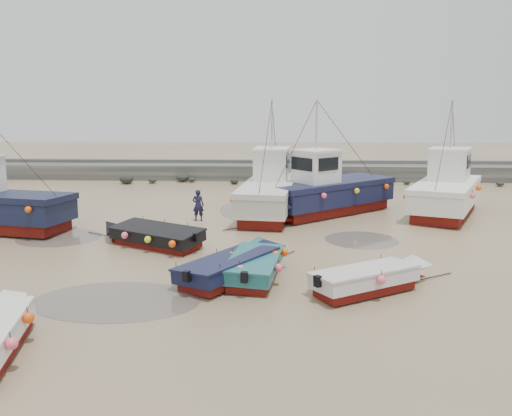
# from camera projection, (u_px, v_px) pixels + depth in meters

# --- Properties ---
(ground) EXTENTS (120.00, 120.00, 0.00)m
(ground) POSITION_uv_depth(u_px,v_px,m) (216.00, 267.00, 18.96)
(ground) COLOR #A0875F
(ground) RESTS_ON ground
(seawall) EXTENTS (60.00, 4.92, 1.50)m
(seawall) POSITION_uv_depth(u_px,v_px,m) (249.00, 172.00, 40.32)
(seawall) COLOR slate
(seawall) RESTS_ON ground
(puddle_a) EXTENTS (5.35, 5.35, 0.01)m
(puddle_a) POSITION_uv_depth(u_px,v_px,m) (117.00, 301.00, 15.75)
(puddle_a) COLOR #585047
(puddle_a) RESTS_ON ground
(puddle_b) EXTENTS (3.35, 3.35, 0.01)m
(puddle_b) POSITION_uv_depth(u_px,v_px,m) (362.00, 240.00, 22.70)
(puddle_b) COLOR #585047
(puddle_b) RESTS_ON ground
(puddle_c) EXTENTS (3.86, 3.86, 0.01)m
(puddle_c) POSITION_uv_depth(u_px,v_px,m) (59.00, 237.00, 23.11)
(puddle_c) COLOR #585047
(puddle_c) RESTS_ON ground
(puddle_d) EXTENTS (6.14, 6.14, 0.01)m
(puddle_d) POSITION_uv_depth(u_px,v_px,m) (272.00, 209.00, 29.29)
(puddle_d) COLOR #585047
(puddle_d) RESTS_ON ground
(dinghy_1) EXTENTS (4.29, 5.59, 1.43)m
(dinghy_1) POSITION_uv_depth(u_px,v_px,m) (236.00, 263.00, 17.74)
(dinghy_1) COLOR maroon
(dinghy_1) RESTS_ON ground
(dinghy_2) EXTENTS (2.48, 5.81, 1.43)m
(dinghy_2) POSITION_uv_depth(u_px,v_px,m) (256.00, 261.00, 17.92)
(dinghy_2) COLOR maroon
(dinghy_2) RESTS_ON ground
(dinghy_3) EXTENTS (5.42, 3.53, 1.43)m
(dinghy_3) POSITION_uv_depth(u_px,v_px,m) (374.00, 276.00, 16.44)
(dinghy_3) COLOR maroon
(dinghy_3) RESTS_ON ground
(dinghy_4) EXTENTS (6.09, 3.80, 1.43)m
(dinghy_4) POSITION_uv_depth(u_px,v_px,m) (151.00, 233.00, 21.81)
(dinghy_4) COLOR maroon
(dinghy_4) RESTS_ON ground
(cabin_boat_1) EXTENTS (3.84, 10.89, 6.22)m
(cabin_boat_1) POSITION_uv_depth(u_px,v_px,m) (271.00, 190.00, 27.94)
(cabin_boat_1) COLOR maroon
(cabin_boat_1) RESTS_ON ground
(cabin_boat_2) EXTENTS (9.53, 7.84, 6.22)m
(cabin_boat_2) POSITION_uv_depth(u_px,v_px,m) (321.00, 191.00, 27.56)
(cabin_boat_2) COLOR maroon
(cabin_boat_2) RESTS_ON ground
(cabin_boat_3) EXTENTS (6.23, 9.47, 6.22)m
(cabin_boat_3) POSITION_uv_depth(u_px,v_px,m) (448.00, 190.00, 27.89)
(cabin_boat_3) COLOR maroon
(cabin_boat_3) RESTS_ON ground
(person) EXTENTS (0.63, 0.43, 1.67)m
(person) POSITION_uv_depth(u_px,v_px,m) (199.00, 221.00, 26.41)
(person) COLOR #171633
(person) RESTS_ON ground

